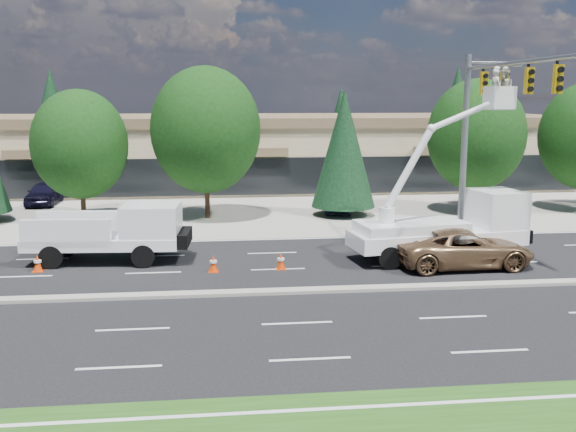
{
  "coord_description": "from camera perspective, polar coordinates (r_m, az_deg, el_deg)",
  "views": [
    {
      "loc": [
        -2.34,
        -21.97,
        6.87
      ],
      "look_at": [
        0.3,
        2.15,
        2.4
      ],
      "focal_mm": 40.0,
      "sensor_mm": 36.0,
      "label": 1
    }
  ],
  "objects": [
    {
      "name": "tree_front_f",
      "position": [
        40.09,
        16.38,
        6.92
      ],
      "size": [
        5.79,
        5.79,
        8.04
      ],
      "color": "#332114",
      "rests_on": "ground"
    },
    {
      "name": "traffic_cone_e",
      "position": [
        29.27,
        18.92,
        -3.03
      ],
      "size": [
        0.4,
        0.4,
        0.7
      ],
      "color": "#E33907",
      "rests_on": "ground"
    },
    {
      "name": "road_median",
      "position": [
        23.12,
        -0.16,
        -6.69
      ],
      "size": [
        120.0,
        0.55,
        0.12
      ],
      "primitive_type": "cube",
      "color": "#9A978C",
      "rests_on": "ground"
    },
    {
      "name": "tree_back_d",
      "position": [
        68.46,
        14.76,
        8.88
      ],
      "size": [
        5.13,
        5.13,
        10.11
      ],
      "color": "#332114",
      "rests_on": "ground"
    },
    {
      "name": "ground",
      "position": [
        23.14,
        -0.16,
        -6.83
      ],
      "size": [
        140.0,
        140.0,
        0.0
      ],
      "primitive_type": "plane",
      "color": "black",
      "rests_on": "ground"
    },
    {
      "name": "traffic_cone_d",
      "position": [
        28.74,
        13.62,
        -3.0
      ],
      "size": [
        0.4,
        0.4,
        0.7
      ],
      "color": "#E33907",
      "rests_on": "ground"
    },
    {
      "name": "tree_back_c",
      "position": [
        65.21,
        4.71,
        8.1
      ],
      "size": [
        4.02,
        4.02,
        7.93
      ],
      "color": "#332114",
      "rests_on": "ground"
    },
    {
      "name": "traffic_cone_c",
      "position": [
        26.15,
        -0.64,
        -4.03
      ],
      "size": [
        0.4,
        0.4,
        0.7
      ],
      "color": "#E33907",
      "rests_on": "ground"
    },
    {
      "name": "utility_pickup",
      "position": [
        28.21,
        -15.09,
        -1.92
      ],
      "size": [
        6.53,
        2.85,
        2.45
      ],
      "rotation": [
        0.0,
        0.0,
        -0.06
      ],
      "color": "white",
      "rests_on": "ground"
    },
    {
      "name": "tree_front_e",
      "position": [
        37.81,
        4.99,
        5.99
      ],
      "size": [
        3.75,
        3.75,
        7.4
      ],
      "color": "#332114",
      "rests_on": "ground"
    },
    {
      "name": "tree_front_d",
      "position": [
        37.02,
        -7.33,
        7.59
      ],
      "size": [
        6.26,
        6.26,
        8.69
      ],
      "color": "#332114",
      "rests_on": "ground"
    },
    {
      "name": "concrete_apron",
      "position": [
        42.6,
        -3.02,
        1.14
      ],
      "size": [
        140.0,
        22.0,
        0.01
      ],
      "primitive_type": "cube",
      "color": "#9A978C",
      "rests_on": "ground"
    },
    {
      "name": "parked_car_east",
      "position": [
        39.18,
        4.72,
        1.33
      ],
      "size": [
        2.62,
        4.47,
        1.39
      ],
      "primitive_type": "imported",
      "rotation": [
        0.0,
        0.0,
        -0.29
      ],
      "color": "black",
      "rests_on": "ground"
    },
    {
      "name": "minivan",
      "position": [
        27.39,
        15.33,
        -2.77
      ],
      "size": [
        5.76,
        2.79,
        1.58
      ],
      "primitive_type": "imported",
      "rotation": [
        0.0,
        0.0,
        1.6
      ],
      "color": "olive",
      "rests_on": "ground"
    },
    {
      "name": "parked_car_west",
      "position": [
        44.87,
        -20.85,
        1.9
      ],
      "size": [
        1.79,
        4.4,
        1.49
      ],
      "primitive_type": "imported",
      "rotation": [
        0.0,
        0.0,
        -0.01
      ],
      "color": "black",
      "rests_on": "ground"
    },
    {
      "name": "traffic_cone_a",
      "position": [
        27.7,
        -21.36,
        -3.93
      ],
      "size": [
        0.4,
        0.4,
        0.7
      ],
      "color": "#E33907",
      "rests_on": "ground"
    },
    {
      "name": "bucket_truck",
      "position": [
        28.64,
        14.59,
        -0.11
      ],
      "size": [
        8.08,
        3.42,
        8.19
      ],
      "rotation": [
        0.0,
        0.0,
        0.15
      ],
      "color": "white",
      "rests_on": "ground"
    },
    {
      "name": "tree_front_c",
      "position": [
        37.84,
        -18.01,
        6.07
      ],
      "size": [
        5.33,
        5.33,
        7.39
      ],
      "color": "#332114",
      "rests_on": "ground"
    },
    {
      "name": "traffic_cone_b",
      "position": [
        25.93,
        -6.65,
        -4.22
      ],
      "size": [
        0.4,
        0.4,
        0.7
      ],
      "color": "#E33907",
      "rests_on": "ground"
    },
    {
      "name": "tree_back_a",
      "position": [
        65.88,
        -20.22,
        8.32
      ],
      "size": [
        4.89,
        4.89,
        9.64
      ],
      "color": "#332114",
      "rests_on": "ground"
    },
    {
      "name": "signal_mast",
      "position": [
        31.56,
        17.03,
        8.51
      ],
      "size": [
        2.76,
        10.16,
        9.0
      ],
      "color": "gray",
      "rests_on": "ground"
    },
    {
      "name": "tree_back_b",
      "position": [
        64.02,
        -7.82,
        8.67
      ],
      "size": [
        4.74,
        4.74,
        9.33
      ],
      "color": "#332114",
      "rests_on": "ground"
    },
    {
      "name": "strip_mall",
      "position": [
        52.16,
        -3.68,
        5.97
      ],
      "size": [
        50.4,
        15.4,
        5.5
      ],
      "color": "tan",
      "rests_on": "ground"
    }
  ]
}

